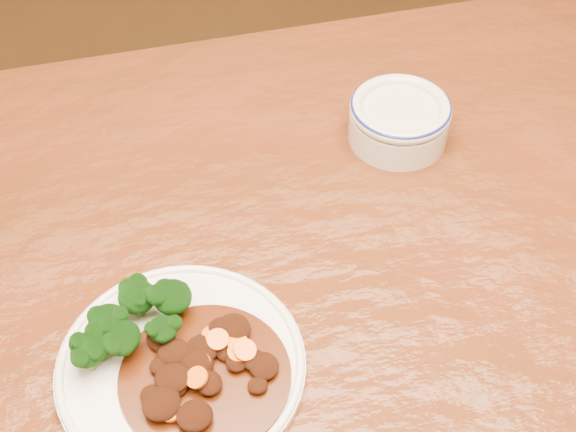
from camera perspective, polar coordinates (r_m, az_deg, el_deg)
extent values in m
cube|color=#5A230F|center=(0.84, 3.91, -5.82)|extent=(1.54, 0.96, 0.04)
cylinder|color=white|center=(0.77, -7.60, -10.56)|extent=(0.23, 0.23, 0.01)
torus|color=white|center=(0.76, -7.64, -10.36)|extent=(0.23, 0.23, 0.01)
cylinder|color=olive|center=(0.77, -13.88, -10.07)|extent=(0.01, 0.01, 0.01)
ellipsoid|color=black|center=(0.76, -14.11, -9.39)|extent=(0.03, 0.03, 0.02)
cylinder|color=olive|center=(0.77, -8.76, -8.60)|extent=(0.01, 0.01, 0.01)
ellipsoid|color=black|center=(0.76, -8.90, -7.94)|extent=(0.03, 0.03, 0.02)
cylinder|color=olive|center=(0.80, -10.50, -6.47)|extent=(0.01, 0.01, 0.01)
ellipsoid|color=black|center=(0.78, -10.69, -5.66)|extent=(0.04, 0.04, 0.03)
cylinder|color=olive|center=(0.77, -11.57, -9.21)|extent=(0.01, 0.01, 0.01)
ellipsoid|color=black|center=(0.76, -11.79, -8.44)|extent=(0.04, 0.04, 0.03)
cylinder|color=olive|center=(0.78, -12.43, -8.16)|extent=(0.01, 0.01, 0.01)
ellipsoid|color=black|center=(0.77, -12.66, -7.37)|extent=(0.04, 0.04, 0.03)
cylinder|color=olive|center=(0.79, -8.07, -6.55)|extent=(0.01, 0.01, 0.01)
ellipsoid|color=black|center=(0.78, -8.22, -5.73)|extent=(0.04, 0.04, 0.03)
cylinder|color=olive|center=(0.77, -13.52, -9.78)|extent=(0.01, 0.01, 0.01)
ellipsoid|color=black|center=(0.76, -13.76, -9.06)|extent=(0.03, 0.03, 0.03)
cylinder|color=#421E07|center=(0.75, -5.93, -11.28)|extent=(0.16, 0.16, 0.00)
ellipsoid|color=black|center=(0.73, -8.83, -12.61)|extent=(0.03, 0.03, 0.01)
ellipsoid|color=black|center=(0.76, -4.28, -9.66)|extent=(0.02, 0.02, 0.01)
ellipsoid|color=black|center=(0.77, -9.02, -8.54)|extent=(0.03, 0.03, 0.01)
ellipsoid|color=black|center=(0.72, -6.66, -13.93)|extent=(0.03, 0.03, 0.02)
ellipsoid|color=black|center=(0.77, -3.93, -8.01)|extent=(0.03, 0.03, 0.02)
ellipsoid|color=black|center=(0.72, -6.87, -14.20)|extent=(0.02, 0.02, 0.01)
ellipsoid|color=black|center=(0.75, -7.78, -11.18)|extent=(0.02, 0.02, 0.01)
ellipsoid|color=black|center=(0.75, -6.47, -10.36)|extent=(0.03, 0.03, 0.02)
ellipsoid|color=black|center=(0.73, -8.98, -13.12)|extent=(0.03, 0.03, 0.02)
ellipsoid|color=black|center=(0.76, -7.92, -9.95)|extent=(0.02, 0.02, 0.01)
ellipsoid|color=black|center=(0.75, -1.73, -10.62)|extent=(0.03, 0.03, 0.01)
ellipsoid|color=black|center=(0.74, -8.18, -11.94)|extent=(0.03, 0.02, 0.01)
ellipsoid|color=black|center=(0.74, -5.60, -11.75)|extent=(0.02, 0.03, 0.01)
ellipsoid|color=black|center=(0.74, -8.20, -11.38)|extent=(0.03, 0.03, 0.02)
ellipsoid|color=black|center=(0.77, -4.76, -8.06)|extent=(0.03, 0.03, 0.01)
ellipsoid|color=black|center=(0.76, -8.07, -9.62)|extent=(0.03, 0.03, 0.02)
ellipsoid|color=black|center=(0.75, -3.68, -10.35)|extent=(0.02, 0.02, 0.01)
ellipsoid|color=black|center=(0.74, -9.67, -12.47)|extent=(0.02, 0.02, 0.01)
ellipsoid|color=black|center=(0.76, -6.09, -9.36)|extent=(0.03, 0.03, 0.02)
ellipsoid|color=black|center=(0.76, -8.98, -10.49)|extent=(0.02, 0.02, 0.01)
ellipsoid|color=black|center=(0.74, -2.18, -11.95)|extent=(0.02, 0.02, 0.01)
ellipsoid|color=black|center=(0.75, -2.42, -10.21)|extent=(0.02, 0.02, 0.01)
cylinder|color=#FB600D|center=(0.73, -6.50, -11.34)|extent=(0.02, 0.03, 0.01)
cylinder|color=#FB600D|center=(0.74, -3.07, -9.49)|extent=(0.03, 0.03, 0.01)
cylinder|color=#FB600D|center=(0.73, -8.30, -13.54)|extent=(0.03, 0.03, 0.01)
cylinder|color=#FB600D|center=(0.75, -3.54, -9.64)|extent=(0.02, 0.02, 0.01)
cylinder|color=#FB600D|center=(0.75, -5.00, -8.73)|extent=(0.03, 0.03, 0.01)
cylinder|color=#FB600D|center=(0.75, -6.26, -10.40)|extent=(0.02, 0.02, 0.01)
cylinder|color=#FB600D|center=(0.76, -5.36, -8.31)|extent=(0.03, 0.03, 0.01)
cylinder|color=#FB600D|center=(0.75, -6.69, -10.61)|extent=(0.03, 0.03, 0.01)
cylinder|color=#FB600D|center=(0.75, -3.55, -9.08)|extent=(0.03, 0.03, 0.01)
cylinder|color=beige|center=(0.97, 7.85, 6.37)|extent=(0.12, 0.12, 0.04)
cylinder|color=silver|center=(0.95, 7.99, 7.41)|extent=(0.09, 0.09, 0.01)
torus|color=beige|center=(0.95, 8.02, 7.59)|extent=(0.12, 0.12, 0.02)
torus|color=navy|center=(0.95, 8.04, 7.77)|extent=(0.12, 0.12, 0.01)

